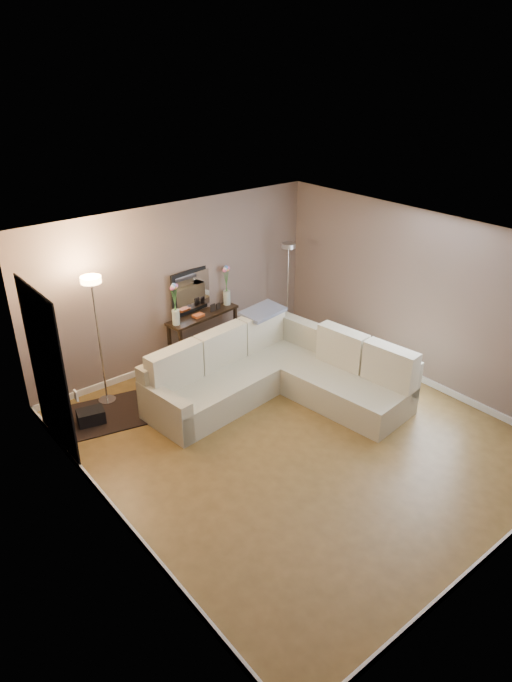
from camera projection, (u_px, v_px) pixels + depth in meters
floor at (294, 437)px, 7.52m from camera, size 5.00×5.50×0.01m
ceiling at (301, 246)px, 6.36m from camera, size 5.00×5.50×0.01m
wall_back at (177, 286)px, 8.86m from camera, size 5.00×0.02×2.60m
wall_front at (510, 461)px, 5.02m from camera, size 5.00×0.02×2.60m
wall_left at (107, 424)px, 5.53m from camera, size 0.02×5.50×2.60m
wall_right at (423, 300)px, 8.36m from camera, size 0.02×5.50×2.60m
baseboard_back at (182, 357)px, 9.40m from camera, size 5.00×0.03×0.10m
baseboard_front at (482, 561)px, 5.60m from camera, size 5.00×0.03×0.10m
baseboard_left at (123, 520)px, 6.10m from camera, size 0.03×5.50×0.10m
baseboard_right at (411, 374)px, 8.90m from camera, size 0.03×5.50×0.10m
doorway at (48, 373)px, 6.81m from camera, size 0.02×1.20×2.20m
switch_plate at (76, 395)px, 6.18m from camera, size 0.02×0.08×0.12m
sectional_sofa at (274, 373)px, 8.30m from camera, size 3.10×2.78×0.99m
throw_blanket at (263, 311)px, 8.76m from camera, size 0.77×0.52×0.09m
console_table at (200, 335)px, 9.24m from camera, size 1.32×0.52×0.79m
leaning_mirror at (195, 290)px, 9.08m from camera, size 0.91×0.16×0.71m
table_decor at (204, 313)px, 9.10m from camera, size 0.55×0.14×0.13m
flower_vase_left at (175, 307)px, 8.65m from camera, size 0.15×0.13×0.68m
flower_vase_right at (227, 288)px, 9.37m from camera, size 0.15×0.13×0.68m
floor_lamp_lit at (96, 316)px, 7.69m from camera, size 0.33×0.33×1.92m
floor_lamp_unlit at (288, 272)px, 9.69m from camera, size 0.28×0.28×1.72m
charcoal_rug at (106, 415)px, 7.96m from camera, size 1.44×1.21×0.02m
black_bag at (91, 417)px, 7.75m from camera, size 0.40×0.33×0.23m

